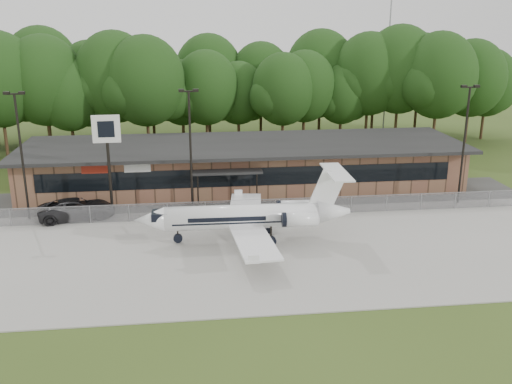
{
  "coord_description": "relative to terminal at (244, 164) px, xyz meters",
  "views": [
    {
      "loc": [
        -5.09,
        -28.29,
        15.6
      ],
      "look_at": [
        -0.27,
        12.0,
        3.08
      ],
      "focal_mm": 40.0,
      "sensor_mm": 36.0,
      "label": 1
    }
  ],
  "objects": [
    {
      "name": "radio_mast",
      "position": [
        22.0,
        24.06,
        10.32
      ],
      "size": [
        0.2,
        0.2,
        25.0
      ],
      "primitive_type": "cylinder",
      "color": "gray",
      "rests_on": "ground"
    },
    {
      "name": "ground",
      "position": [
        0.0,
        -23.94,
        -2.18
      ],
      "size": [
        160.0,
        160.0,
        0.0
      ],
      "primitive_type": "plane",
      "color": "#3A4E1C",
      "rests_on": "ground"
    },
    {
      "name": "business_jet",
      "position": [
        -0.98,
        -14.07,
        -0.3
      ],
      "size": [
        15.53,
        13.8,
        5.25
      ],
      "rotation": [
        0.0,
        0.0,
        -0.02
      ],
      "color": "white",
      "rests_on": "ground"
    },
    {
      "name": "parking_lot",
      "position": [
        0.0,
        -4.44,
        -2.15
      ],
      "size": [
        50.0,
        9.0,
        0.06
      ],
      "primitive_type": "cube",
      "color": "#383835",
      "rests_on": "ground"
    },
    {
      "name": "suv",
      "position": [
        -14.23,
        -7.56,
        -1.34
      ],
      "size": [
        6.46,
        4.02,
        1.67
      ],
      "primitive_type": "imported",
      "rotation": [
        0.0,
        0.0,
        1.79
      ],
      "color": "#29292B",
      "rests_on": "ground"
    },
    {
      "name": "light_pole_right",
      "position": [
        18.0,
        -7.44,
        3.8
      ],
      "size": [
        1.55,
        0.3,
        10.23
      ],
      "color": "black",
      "rests_on": "ground"
    },
    {
      "name": "light_pole_left",
      "position": [
        -18.0,
        -7.44,
        3.8
      ],
      "size": [
        1.55,
        0.3,
        10.23
      ],
      "color": "black",
      "rests_on": "ground"
    },
    {
      "name": "apron",
      "position": [
        0.0,
        -15.94,
        -2.14
      ],
      "size": [
        64.0,
        18.0,
        0.08
      ],
      "primitive_type": "cube",
      "color": "#9E9B93",
      "rests_on": "ground"
    },
    {
      "name": "fence",
      "position": [
        0.0,
        -8.94,
        -1.4
      ],
      "size": [
        46.0,
        0.04,
        1.52
      ],
      "color": "gray",
      "rests_on": "ground"
    },
    {
      "name": "pole_sign",
      "position": [
        -11.5,
        -7.14,
        4.15
      ],
      "size": [
        2.17,
        0.31,
        8.27
      ],
      "rotation": [
        0.0,
        0.0,
        0.02
      ],
      "color": "black",
      "rests_on": "ground"
    },
    {
      "name": "treeline",
      "position": [
        0.0,
        18.06,
        5.32
      ],
      "size": [
        72.0,
        12.0,
        15.0
      ],
      "primitive_type": null,
      "color": "#1A3811",
      "rests_on": "ground"
    },
    {
      "name": "terminal",
      "position": [
        0.0,
        0.0,
        0.0
      ],
      "size": [
        41.0,
        11.65,
        4.3
      ],
      "color": "brown",
      "rests_on": "ground"
    },
    {
      "name": "light_pole_mid",
      "position": [
        -5.0,
        -7.44,
        3.8
      ],
      "size": [
        1.55,
        0.3,
        10.23
      ],
      "color": "black",
      "rests_on": "ground"
    }
  ]
}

